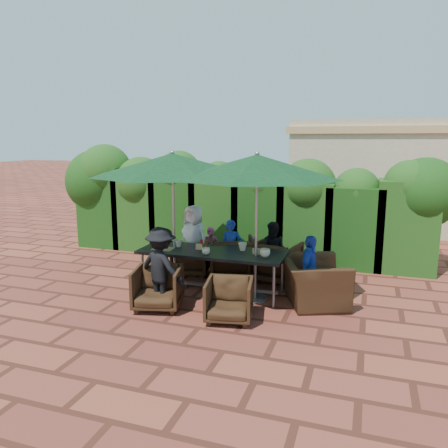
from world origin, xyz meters
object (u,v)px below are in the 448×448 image
(dining_table, at_px, (212,255))
(chair_far_right, at_px, (276,259))
(umbrella_right, at_px, (257,167))
(chair_far_mid, at_px, (232,256))
(chair_end_right, at_px, (314,274))
(chair_near_left, at_px, (158,286))
(chair_far_left, at_px, (191,257))
(umbrella_left, at_px, (173,165))
(chair_near_right, at_px, (229,298))

(dining_table, distance_m, chair_far_right, 1.38)
(umbrella_right, distance_m, chair_far_mid, 2.17)
(chair_far_mid, height_order, chair_far_right, chair_far_mid)
(umbrella_right, distance_m, chair_end_right, 1.97)
(umbrella_right, height_order, chair_end_right, umbrella_right)
(dining_table, distance_m, chair_far_mid, 0.96)
(chair_far_mid, distance_m, chair_near_left, 1.99)
(chair_end_right, bearing_deg, dining_table, 69.58)
(dining_table, relative_size, chair_far_left, 3.54)
(chair_end_right, bearing_deg, chair_far_mid, 40.51)
(chair_far_left, xyz_separation_m, chair_end_right, (2.51, -0.82, 0.13))
(chair_far_left, height_order, chair_near_left, chair_near_left)
(chair_far_left, bearing_deg, chair_near_left, 83.09)
(umbrella_left, xyz_separation_m, umbrella_right, (1.53, -0.11, -0.00))
(chair_near_right, bearing_deg, chair_near_left, 164.61)
(umbrella_right, distance_m, chair_near_left, 2.46)
(chair_far_left, xyz_separation_m, chair_far_mid, (0.83, 0.06, 0.08))
(umbrella_left, xyz_separation_m, chair_far_mid, (0.79, 0.89, -1.78))
(chair_far_left, relative_size, chair_near_right, 1.04)
(dining_table, height_order, chair_far_left, dining_table)
(chair_far_mid, bearing_deg, chair_far_left, -17.45)
(chair_far_left, height_order, chair_end_right, chair_end_right)
(umbrella_right, height_order, chair_far_left, umbrella_right)
(umbrella_right, height_order, chair_near_right, umbrella_right)
(umbrella_left, distance_m, chair_far_left, 2.03)
(chair_end_right, bearing_deg, chair_near_left, 91.75)
(chair_near_right, distance_m, chair_end_right, 1.55)
(chair_far_left, xyz_separation_m, chair_near_left, (0.21, -1.82, 0.01))
(dining_table, distance_m, chair_near_left, 1.16)
(umbrella_left, relative_size, chair_far_right, 3.42)
(chair_far_left, height_order, chair_far_mid, chair_far_mid)
(chair_near_right, bearing_deg, chair_far_mid, 95.56)
(chair_near_right, bearing_deg, chair_far_right, 71.36)
(chair_far_right, relative_size, chair_near_right, 1.20)
(chair_far_left, relative_size, chair_near_left, 0.97)
(umbrella_right, xyz_separation_m, chair_near_right, (-0.15, -0.98, -1.87))
(chair_far_left, distance_m, chair_near_left, 1.84)
(chair_far_mid, height_order, chair_near_left, chair_far_mid)
(chair_far_mid, xyz_separation_m, chair_near_right, (0.59, -1.98, -0.09))
(umbrella_left, relative_size, umbrella_right, 1.05)
(chair_far_left, distance_m, chair_far_right, 1.70)
(umbrella_left, bearing_deg, chair_end_right, 0.18)
(chair_far_mid, distance_m, chair_far_right, 0.87)
(umbrella_right, distance_m, chair_far_right, 2.10)
(dining_table, bearing_deg, chair_near_left, -120.36)
(umbrella_right, relative_size, chair_far_mid, 3.12)
(dining_table, bearing_deg, chair_far_left, 131.76)
(umbrella_right, distance_m, chair_near_right, 2.11)
(chair_far_mid, bearing_deg, umbrella_right, 104.74)
(umbrella_left, relative_size, chair_far_left, 3.97)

